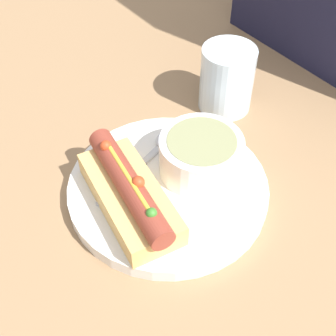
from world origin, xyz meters
TOP-DOWN VIEW (x-y plane):
  - ground_plane at (0.00, 0.00)m, footprint 4.00×4.00m
  - dinner_plate at (0.00, 0.00)m, footprint 0.25×0.25m
  - hot_dog at (0.00, -0.06)m, footprint 0.18×0.09m
  - soup_bowl at (0.01, 0.05)m, footprint 0.10×0.10m
  - spoon at (-0.05, 0.02)m, footprint 0.06×0.16m
  - drinking_glass at (-0.09, 0.17)m, footprint 0.08×0.08m

SIDE VIEW (x-z plane):
  - ground_plane at x=0.00m, z-range 0.00..0.00m
  - dinner_plate at x=0.00m, z-range 0.00..0.02m
  - spoon at x=-0.05m, z-range 0.02..0.03m
  - hot_dog at x=0.00m, z-range 0.01..0.07m
  - soup_bowl at x=0.01m, z-range 0.02..0.07m
  - drinking_glass at x=-0.09m, z-range 0.00..0.10m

